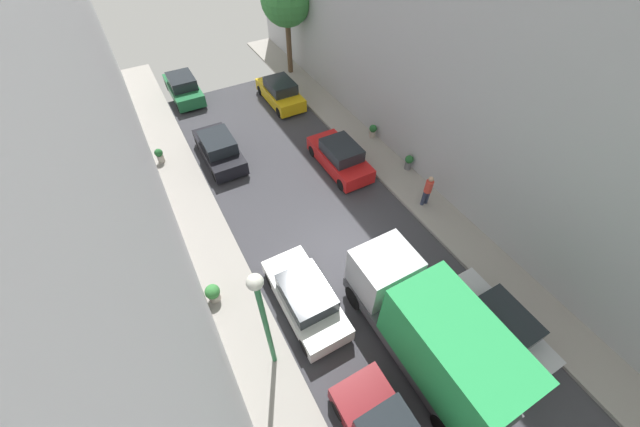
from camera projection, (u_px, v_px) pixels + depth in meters
name	position (u px, v px, depth m)	size (l,w,h in m)	color
ground	(342.00, 248.00, 15.76)	(32.00, 32.00, 0.00)	#38383D
sidewalk_left	(234.00, 296.00, 14.09)	(2.00, 44.00, 0.15)	gray
sidewalk_right	(430.00, 207.00, 17.33)	(2.00, 44.00, 0.15)	gray
building_right	(570.00, 11.00, 12.60)	(6.00, 44.00, 16.36)	#B2B2B7
parked_car_left_2	(306.00, 298.00, 13.33)	(1.78, 4.20, 1.57)	white
parked_car_left_3	(219.00, 149.00, 19.32)	(1.78, 4.20, 1.57)	black
parked_car_left_4	(183.00, 88.00, 23.74)	(1.78, 4.20, 1.57)	#1E6638
parked_car_right_1	(496.00, 325.00, 12.60)	(1.78, 4.20, 1.57)	silver
parked_car_right_2	(340.00, 157.00, 18.88)	(1.78, 4.20, 1.57)	red
parked_car_right_3	(280.00, 92.00, 23.33)	(1.78, 4.20, 1.57)	gold
delivery_truck	(431.00, 332.00, 11.32)	(2.26, 6.60, 3.38)	#4C4C51
pedestrian	(428.00, 190.00, 16.70)	(0.40, 0.36, 1.72)	#2D334C
street_tree_1	(286.00, 0.00, 22.92)	(3.32, 3.32, 6.49)	brown
potted_plant_1	(373.00, 130.00, 20.74)	(0.43, 0.43, 0.77)	#B2A899
potted_plant_3	(159.00, 155.00, 19.19)	(0.42, 0.42, 0.81)	#B2A899
potted_plant_4	(409.00, 162.00, 18.79)	(0.43, 0.43, 0.83)	slate
potted_plant_5	(213.00, 293.00, 13.61)	(0.57, 0.57, 0.83)	#B2A899
lamp_post	(263.00, 312.00, 9.76)	(0.44, 0.44, 5.31)	#26723F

